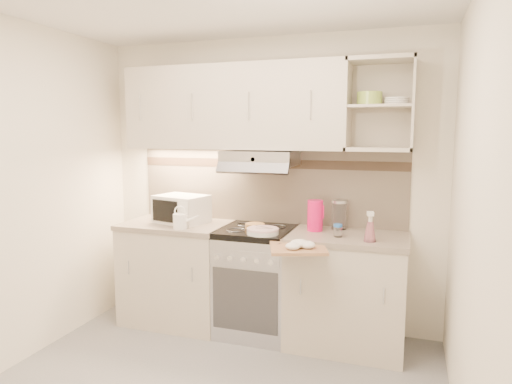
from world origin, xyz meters
TOP-DOWN VIEW (x-y plane):
  - room_shell at (0.00, 0.37)m, footprint 3.04×2.84m
  - base_cabinet_left at (-0.75, 1.10)m, footprint 0.90×0.60m
  - worktop_left at (-0.75, 1.10)m, footprint 0.92×0.62m
  - base_cabinet_right at (0.75, 1.10)m, footprint 0.90×0.60m
  - worktop_right at (0.75, 1.10)m, footprint 0.92×0.62m
  - electric_range at (0.00, 1.10)m, footprint 0.60×0.60m
  - microwave at (-0.71, 1.12)m, footprint 0.49×0.41m
  - watering_can at (-0.59, 0.89)m, footprint 0.23×0.12m
  - plate_stack at (0.11, 0.92)m, footprint 0.25×0.25m
  - bread_loaf at (-0.02, 1.10)m, footprint 0.16×0.16m
  - pink_pitcher at (0.48, 1.17)m, footprint 0.14×0.13m
  - glass_jar at (0.65, 1.30)m, footprint 0.13×0.13m
  - spice_jar at (0.68, 1.01)m, footprint 0.07×0.07m
  - spray_bottle at (0.93, 0.94)m, footprint 0.09×0.09m
  - cutting_board at (0.45, 0.69)m, footprint 0.49×0.46m
  - dish_towel at (0.49, 0.66)m, footprint 0.27×0.24m

SIDE VIEW (x-z plane):
  - base_cabinet_left at x=-0.75m, z-range 0.00..0.86m
  - base_cabinet_right at x=0.75m, z-range 0.00..0.86m
  - electric_range at x=0.00m, z-range 0.00..0.90m
  - cutting_board at x=0.45m, z-range 0.86..0.88m
  - worktop_left at x=-0.75m, z-range 0.86..0.90m
  - worktop_right at x=0.75m, z-range 0.86..0.90m
  - dish_towel at x=0.49m, z-range 0.88..0.94m
  - bread_loaf at x=-0.02m, z-range 0.90..0.94m
  - plate_stack at x=0.11m, z-range 0.90..0.95m
  - spice_jar at x=0.68m, z-range 0.90..1.00m
  - watering_can at x=-0.59m, z-range 0.87..1.07m
  - spray_bottle at x=0.93m, z-range 0.87..1.11m
  - glass_jar at x=0.65m, z-range 0.90..1.14m
  - microwave at x=-0.71m, z-range 0.90..1.14m
  - pink_pitcher at x=0.48m, z-range 0.90..1.15m
  - room_shell at x=0.00m, z-range 0.37..2.89m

